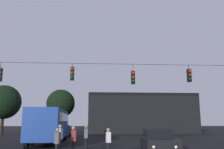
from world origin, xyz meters
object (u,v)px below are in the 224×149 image
at_px(car_far_left, 62,131).
at_px(tree_left_silhouette, 61,104).
at_px(pedestrian_crossing_left, 57,142).
at_px(city_bus, 50,123).
at_px(car_near_right, 158,141).
at_px(pedestrian_near_bus, 73,139).
at_px(pedestrian_trailing, 86,136).
at_px(pedestrian_crossing_right, 108,141).
at_px(pedestrian_crossing_center, 60,137).
at_px(tree_behind_building, 4,102).

bearing_deg(car_far_left, tree_left_silhouette, 99.62).
relative_size(pedestrian_crossing_left, tree_left_silhouette, 0.20).
xyz_separation_m(city_bus, car_near_right, (8.05, -8.18, -1.07)).
distance_m(city_bus, pedestrian_near_bus, 8.99).
xyz_separation_m(pedestrian_trailing, tree_left_silhouette, (-6.20, 29.74, 4.34)).
bearing_deg(pedestrian_crossing_right, car_far_left, 105.95).
distance_m(car_far_left, pedestrian_crossing_center, 16.47).
xyz_separation_m(pedestrian_crossing_left, pedestrian_crossing_center, (-0.20, 2.24, 0.10)).
bearing_deg(pedestrian_trailing, car_far_left, 103.88).
relative_size(city_bus, pedestrian_crossing_right, 6.96).
bearing_deg(tree_left_silhouette, pedestrian_crossing_left, -81.77).
relative_size(car_near_right, car_far_left, 1.01).
height_order(city_bus, tree_left_silhouette, tree_left_silhouette).
relative_size(pedestrian_crossing_center, pedestrian_crossing_right, 1.11).
bearing_deg(pedestrian_crossing_left, tree_left_silhouette, 98.23).
bearing_deg(car_near_right, car_far_left, 115.57).
bearing_deg(pedestrian_trailing, car_near_right, -24.75).
bearing_deg(tree_behind_building, pedestrian_trailing, -57.99).
distance_m(car_near_right, pedestrian_crossing_center, 6.09).
relative_size(pedestrian_crossing_left, tree_behind_building, 0.21).
bearing_deg(car_far_left, pedestrian_near_bus, -79.99).
distance_m(pedestrian_crossing_center, pedestrian_trailing, 2.07).
relative_size(pedestrian_crossing_right, tree_left_silhouette, 0.20).
bearing_deg(car_near_right, tree_behind_building, 126.99).
bearing_deg(tree_left_silhouette, pedestrian_near_bus, -80.17).
distance_m(pedestrian_crossing_center, pedestrian_near_bus, 1.37).
distance_m(pedestrian_near_bus, tree_behind_building, 28.70).
height_order(city_bus, car_near_right, city_bus).
bearing_deg(car_near_right, pedestrian_crossing_left, -165.47).
bearing_deg(pedestrian_crossing_right, city_bus, 119.13).
height_order(car_far_left, pedestrian_trailing, pedestrian_trailing).
distance_m(car_far_left, tree_behind_building, 13.64).
bearing_deg(pedestrian_trailing, tree_left_silhouette, 101.78).
bearing_deg(city_bus, car_far_left, 90.72).
xyz_separation_m(car_far_left, pedestrian_trailing, (3.71, -15.01, 0.19)).
xyz_separation_m(city_bus, pedestrian_trailing, (3.60, -6.13, -0.88)).
bearing_deg(tree_left_silhouette, tree_behind_building, -138.40).
distance_m(car_near_right, tree_behind_building, 31.24).
distance_m(city_bus, pedestrian_crossing_left, 9.99).
xyz_separation_m(car_near_right, pedestrian_trailing, (-4.45, 2.05, 0.19)).
height_order(city_bus, pedestrian_near_bus, city_bus).
bearing_deg(tree_left_silhouette, car_far_left, -80.38).
distance_m(car_near_right, pedestrian_crossing_left, 6.03).
bearing_deg(pedestrian_crossing_center, pedestrian_crossing_right, -26.58).
bearing_deg(pedestrian_crossing_center, city_bus, 105.08).
distance_m(pedestrian_trailing, tree_behind_building, 27.04).
height_order(car_near_right, car_far_left, same).
bearing_deg(pedestrian_crossing_right, tree_behind_building, 121.40).
distance_m(pedestrian_near_bus, tree_left_silhouette, 32.83).
relative_size(pedestrian_crossing_left, pedestrian_trailing, 0.94).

